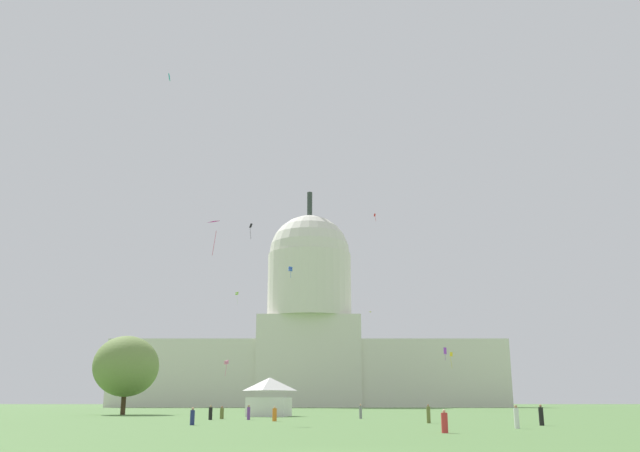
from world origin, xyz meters
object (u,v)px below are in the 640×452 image
person_olive_deep_crowd (431,414)px  person_purple_front_center (251,413)px  person_navy_edge_west (194,417)px  kite_yellow_low (453,356)px  person_grey_back_center (363,412)px  kite_red_high (377,216)px  kite_black_high (253,228)px  person_olive_back_left (224,413)px  kite_lime_mid (239,294)px  person_red_aisle_center (447,422)px  kite_pink_low (228,363)px  kite_magenta_mid (219,227)px  capitol_building (311,335)px  kite_gold_mid (371,313)px  kite_turquoise_high (171,77)px  kite_blue_high (292,269)px  event_tent (272,397)px  kite_violet_low (447,351)px  person_white_mid_right (519,418)px  person_black_front_right (213,413)px  person_black_near_tree_west (543,416)px  person_orange_back_right (277,415)px  tree_west_mid (128,366)px

person_olive_deep_crowd → person_purple_front_center: person_olive_deep_crowd is taller
person_navy_edge_west → kite_yellow_low: bearing=100.3°
person_grey_back_center → kite_red_high: (11.51, 107.10, 54.69)m
kite_red_high → kite_black_high: (-35.07, -17.81, -8.28)m
person_olive_back_left → kite_lime_mid: size_ratio=0.40×
person_red_aisle_center → kite_pink_low: (-31.53, 120.28, 10.54)m
kite_black_high → person_olive_back_left: bearing=-24.8°
person_olive_back_left → kite_magenta_mid: 23.02m
person_purple_front_center → kite_pink_low: (-15.11, 88.96, 10.47)m
person_grey_back_center → kite_lime_mid: (-29.49, 111.14, 31.89)m
capitol_building → kite_gold_mid: size_ratio=102.84×
person_navy_edge_west → kite_turquoise_high: (-15.25, 44.68, 56.51)m
person_grey_back_center → kite_blue_high: (-13.38, 103.25, 37.78)m
person_purple_front_center → person_red_aisle_center: 35.36m
kite_gold_mid → event_tent: bearing=-19.5°
kite_yellow_low → kite_lime_mid: 64.17m
person_purple_front_center → kite_black_high: 105.73m
capitol_building → kite_violet_low: bearing=-65.6°
person_white_mid_right → person_purple_front_center: person_white_mid_right is taller
event_tent → kite_blue_high: kite_blue_high is taller
kite_magenta_mid → person_black_front_right: bearing=-51.5°
kite_gold_mid → kite_pink_low: (-34.74, 9.60, -11.05)m
person_olive_deep_crowd → person_navy_edge_west: bearing=-147.4°
person_black_front_right → kite_blue_high: bearing=-24.3°
event_tent → kite_pink_low: kite_pink_low is taller
person_black_near_tree_west → person_orange_back_right: size_ratio=1.16×
person_orange_back_right → person_olive_back_left: 11.06m
kite_yellow_low → kite_pink_low: 61.22m
event_tent → kite_red_high: size_ratio=3.06×
kite_gold_mid → kite_turquoise_high: bearing=-39.4°
person_purple_front_center → person_grey_back_center: size_ratio=0.95×
kite_magenta_mid → kite_lime_mid: size_ratio=0.98×
person_black_front_right → person_red_aisle_center: (20.71, -31.19, -0.04)m
kite_violet_low → kite_turquoise_high: size_ratio=1.93×
capitol_building → kite_blue_high: 40.01m
person_orange_back_right → kite_blue_high: bearing=141.6°
person_grey_back_center → person_black_front_right: bearing=-152.2°
kite_lime_mid → person_red_aisle_center: bearing=150.1°
kite_gold_mid → kite_pink_low: kite_gold_mid is taller
kite_lime_mid → kite_yellow_low: bearing=-142.8°
person_black_near_tree_west → person_red_aisle_center: (-10.91, -13.61, -0.13)m
capitol_building → kite_lime_mid: capitol_building is taller
person_black_near_tree_west → kite_pink_low: (-42.44, 106.67, 10.41)m
person_orange_back_right → kite_red_high: kite_red_high is taller
person_olive_back_left → kite_blue_high: size_ratio=0.46×
tree_west_mid → kite_violet_low: (58.66, 46.95, 5.64)m
kite_yellow_low → kite_turquoise_high: bearing=85.3°
kite_red_high → person_navy_edge_west: bearing=156.6°
person_olive_deep_crowd → person_orange_back_right: person_olive_deep_crowd is taller
event_tent → kite_yellow_low: (42.79, 87.92, 11.22)m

